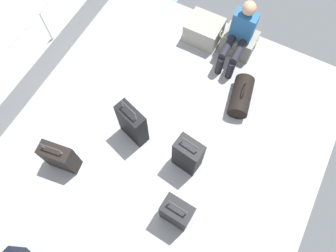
# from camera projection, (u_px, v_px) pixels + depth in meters

# --- Properties ---
(ground_plane) EXTENTS (4.40, 5.20, 0.06)m
(ground_plane) POSITION_uv_depth(u_px,v_px,m) (158.00, 152.00, 4.55)
(ground_plane) COLOR #939699
(gunwale_port) EXTENTS (0.06, 5.20, 0.45)m
(gunwale_port) POSITION_uv_depth(u_px,v_px,m) (30.00, 82.00, 4.72)
(gunwale_port) COLOR #939699
(gunwale_port) RESTS_ON ground_plane
(railing_port) EXTENTS (0.04, 4.20, 1.02)m
(railing_port) POSITION_uv_depth(u_px,v_px,m) (13.00, 60.00, 4.21)
(railing_port) COLOR silver
(railing_port) RESTS_ON ground_plane
(cargo_crate_0) EXTENTS (0.58, 0.47, 0.37)m
(cargo_crate_0) POSITION_uv_depth(u_px,v_px,m) (204.00, 30.00, 5.15)
(cargo_crate_0) COLOR gray
(cargo_crate_0) RESTS_ON ground_plane
(cargo_crate_1) EXTENTS (0.55, 0.39, 0.36)m
(cargo_crate_1) POSITION_uv_depth(u_px,v_px,m) (239.00, 42.00, 5.06)
(cargo_crate_1) COLOR gray
(cargo_crate_1) RESTS_ON ground_plane
(passenger_seated) EXTENTS (0.34, 0.66, 1.06)m
(passenger_seated) POSITION_uv_depth(u_px,v_px,m) (239.00, 35.00, 4.66)
(passenger_seated) COLOR #26598C
(passenger_seated) RESTS_ON ground_plane
(suitcase_0) EXTENTS (0.45, 0.26, 0.69)m
(suitcase_0) POSITION_uv_depth(u_px,v_px,m) (60.00, 157.00, 4.20)
(suitcase_0) COLOR black
(suitcase_0) RESTS_ON ground_plane
(suitcase_2) EXTENTS (0.46, 0.31, 0.87)m
(suitcase_2) POSITION_uv_depth(u_px,v_px,m) (133.00, 124.00, 4.30)
(suitcase_2) COLOR black
(suitcase_2) RESTS_ON ground_plane
(suitcase_4) EXTENTS (0.39, 0.28, 0.83)m
(suitcase_4) POSITION_uv_depth(u_px,v_px,m) (188.00, 155.00, 4.14)
(suitcase_4) COLOR black
(suitcase_4) RESTS_ON ground_plane
(suitcase_5) EXTENTS (0.38, 0.26, 0.77)m
(suitcase_5) POSITION_uv_depth(u_px,v_px,m) (177.00, 213.00, 3.88)
(suitcase_5) COLOR black
(suitcase_5) RESTS_ON ground_plane
(duffel_bag) EXTENTS (0.41, 0.67, 0.43)m
(duffel_bag) POSITION_uv_depth(u_px,v_px,m) (241.00, 96.00, 4.71)
(duffel_bag) COLOR black
(duffel_bag) RESTS_ON ground_plane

